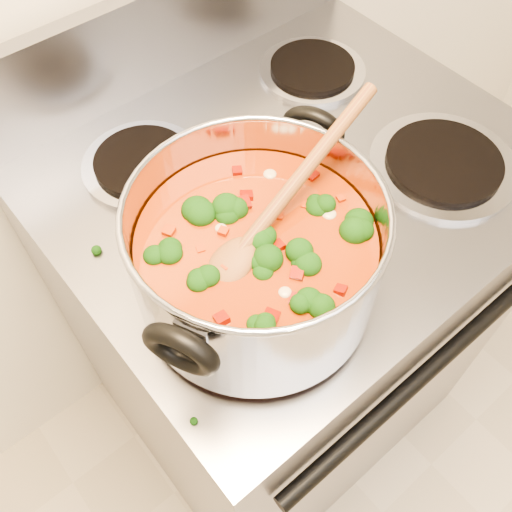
% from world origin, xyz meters
% --- Properties ---
extents(electric_range, '(0.73, 0.66, 1.08)m').
position_xyz_m(electric_range, '(-0.00, 1.16, 0.47)').
color(electric_range, gray).
rests_on(electric_range, ground).
extents(stockpot, '(0.34, 0.29, 0.17)m').
position_xyz_m(stockpot, '(-0.19, 1.02, 1.01)').
color(stockpot, '#A9A9B1').
rests_on(stockpot, electric_range).
extents(wooden_spoon, '(0.29, 0.09, 0.10)m').
position_xyz_m(wooden_spoon, '(-0.17, 1.03, 1.06)').
color(wooden_spoon, brown).
rests_on(wooden_spoon, stockpot).
extents(cooktop_crumbs, '(0.35, 0.30, 0.01)m').
position_xyz_m(cooktop_crumbs, '(-0.13, 1.00, 0.92)').
color(cooktop_crumbs, black).
rests_on(cooktop_crumbs, electric_range).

